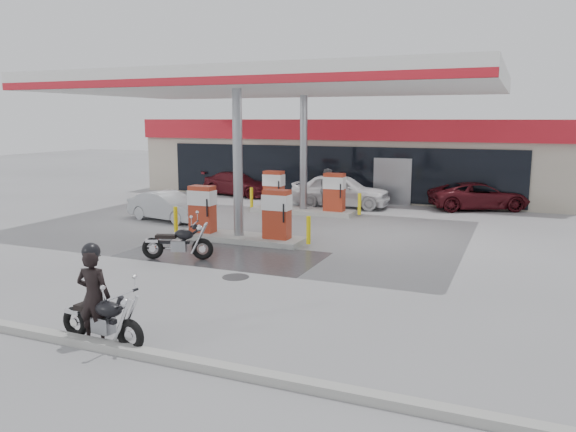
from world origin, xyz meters
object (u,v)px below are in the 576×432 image
main_motorcycle (103,321)px  attendant (328,189)px  pump_island_far (303,197)px  hatchback_silver (168,206)px  biker_main (94,296)px  parked_motorcycle (179,243)px  parked_car_left (240,184)px  parked_car_right (479,196)px  sedan_white (341,190)px  pump_island_near (239,219)px

main_motorcycle → attendant: (-1.16, 16.01, 0.48)m
pump_island_far → hatchback_silver: (-4.34, -3.80, -0.13)m
biker_main → parked_motorcycle: 6.18m
pump_island_far → parked_car_left: pump_island_far is taller
parked_motorcycle → parked_car_left: 13.83m
parked_motorcycle → attendant: (1.10, 10.19, 0.45)m
main_motorcycle → attendant: bearing=99.7°
pump_island_far → main_motorcycle: 14.92m
parked_car_right → pump_island_far: bearing=95.8°
biker_main → hatchback_silver: 12.52m
hatchback_silver → parked_car_left: parked_car_left is taller
pump_island_far → biker_main: size_ratio=2.92×
main_motorcycle → sedan_white: size_ratio=0.44×
attendant → pump_island_far: bearing=128.3°
pump_island_near → attendant: size_ratio=2.77×
biker_main → attendant: attendant is taller
hatchback_silver → parked_car_right: 13.72m
attendant → hatchback_silver: bearing=113.2°
pump_island_near → attendant: (0.70, 7.21, 0.22)m
pump_island_far → pump_island_near: bearing=-90.0°
pump_island_near → pump_island_far: same height
attendant → parked_car_left: (-5.87, 2.79, -0.30)m
hatchback_silver → parked_car_right: parked_car_right is taller
pump_island_near → main_motorcycle: size_ratio=2.61×
parked_car_left → main_motorcycle: bearing=-146.1°
pump_island_near → pump_island_far: size_ratio=1.00×
parked_motorcycle → sedan_white: bearing=63.1°
biker_main → parked_car_right: 19.52m
main_motorcycle → parked_motorcycle: size_ratio=0.97×
pump_island_far → biker_main: pump_island_far is taller
pump_island_near → pump_island_far: bearing=90.0°
parked_car_right → parked_motorcycle: bearing=126.3°
main_motorcycle → attendant: 16.06m
attendant → hatchback_silver: (-5.04, -5.01, -0.35)m
parked_motorcycle → parked_car_right: (7.35, 12.98, 0.14)m
hatchback_silver → parked_car_left: 7.84m
parked_car_left → sedan_white: bearing=-92.7°
pump_island_far → parked_car_right: 8.02m
attendant → sedan_white: bearing=-37.1°
parked_car_left → parked_car_right: size_ratio=0.98×
pump_island_near → sedan_white: bearing=83.2°
pump_island_near → main_motorcycle: pump_island_near is taller
parked_car_left → attendant: bearing=-102.0°
main_motorcycle → sedan_white: (-0.88, 17.02, 0.32)m
parked_car_right → attendant: bearing=89.9°
parked_motorcycle → parked_car_left: size_ratio=0.47×
parked_car_left → parked_motorcycle: bearing=-146.4°
parked_car_left → parked_car_right: 12.12m
pump_island_near → parked_car_left: bearing=117.3°
pump_island_near → parked_car_right: pump_island_near is taller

